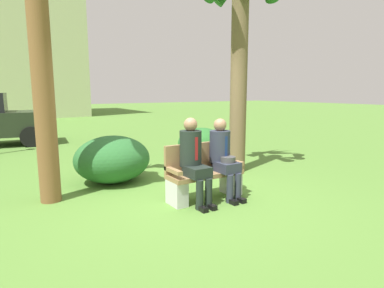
% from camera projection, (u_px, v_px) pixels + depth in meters
% --- Properties ---
extents(ground_plane, '(80.00, 80.00, 0.00)m').
position_uv_depth(ground_plane, '(191.00, 198.00, 5.31)').
color(ground_plane, '#548133').
extents(park_bench, '(1.26, 0.44, 0.90)m').
position_uv_depth(park_bench, '(204.00, 175.00, 5.24)').
color(park_bench, '#99754C').
rests_on(park_bench, ground).
extents(seated_man_left, '(0.34, 0.72, 1.33)m').
position_uv_depth(seated_man_left, '(193.00, 156.00, 4.95)').
color(seated_man_left, '#1E2823').
rests_on(seated_man_left, ground).
extents(seated_man_right, '(0.34, 0.72, 1.30)m').
position_uv_depth(seated_man_right, '(223.00, 154.00, 5.25)').
color(seated_man_right, '#2D3342').
rests_on(seated_man_right, ground).
extents(palm_tree_short, '(1.68, 1.70, 4.83)m').
position_uv_depth(palm_tree_short, '(240.00, 10.00, 6.56)').
color(palm_tree_short, brown).
rests_on(palm_tree_short, ground).
extents(shrub_near_bench, '(1.44, 1.32, 0.90)m').
position_uv_depth(shrub_near_bench, '(112.00, 159.00, 6.17)').
color(shrub_near_bench, '#28612C').
rests_on(shrub_near_bench, ground).
extents(shrub_mid_lawn, '(1.26, 1.16, 0.79)m').
position_uv_depth(shrub_mid_lawn, '(201.00, 143.00, 8.47)').
color(shrub_mid_lawn, '#2C702D').
rests_on(shrub_mid_lawn, ground).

